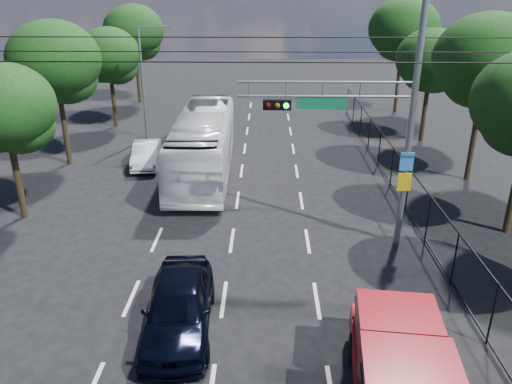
{
  "coord_description": "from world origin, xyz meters",
  "views": [
    {
      "loc": [
        1.33,
        -9.5,
        9.39
      ],
      "look_at": [
        0.99,
        6.29,
        2.8
      ],
      "focal_mm": 35.0,
      "sensor_mm": 36.0,
      "label": 1
    }
  ],
  "objects_px": {
    "red_pickup": "(403,377)",
    "white_van": "(146,154)",
    "white_bus": "(203,143)",
    "navy_hatchback": "(179,306)",
    "signal_mast": "(378,111)"
  },
  "relations": [
    {
      "from": "white_van",
      "to": "white_bus",
      "type": "bearing_deg",
      "value": -23.86
    },
    {
      "from": "navy_hatchback",
      "to": "white_van",
      "type": "relative_size",
      "value": 1.22
    },
    {
      "from": "white_bus",
      "to": "white_van",
      "type": "xyz_separation_m",
      "value": [
        -3.36,
        1.01,
        -0.98
      ]
    },
    {
      "from": "white_bus",
      "to": "navy_hatchback",
      "type": "bearing_deg",
      "value": -87.68
    },
    {
      "from": "navy_hatchback",
      "to": "white_bus",
      "type": "relative_size",
      "value": 0.41
    },
    {
      "from": "white_van",
      "to": "navy_hatchback",
      "type": "bearing_deg",
      "value": -80.8
    },
    {
      "from": "white_bus",
      "to": "white_van",
      "type": "relative_size",
      "value": 2.97
    },
    {
      "from": "white_van",
      "to": "red_pickup",
      "type": "bearing_deg",
      "value": -67.62
    },
    {
      "from": "red_pickup",
      "to": "white_van",
      "type": "xyz_separation_m",
      "value": [
        -9.84,
        17.39,
        -0.49
      ]
    },
    {
      "from": "navy_hatchback",
      "to": "white_bus",
      "type": "height_order",
      "value": "white_bus"
    },
    {
      "from": "navy_hatchback",
      "to": "white_van",
      "type": "height_order",
      "value": "navy_hatchback"
    },
    {
      "from": "signal_mast",
      "to": "white_bus",
      "type": "xyz_separation_m",
      "value": [
        -7.28,
        7.79,
        -3.62
      ]
    },
    {
      "from": "red_pickup",
      "to": "white_van",
      "type": "relative_size",
      "value": 1.5
    },
    {
      "from": "signal_mast",
      "to": "navy_hatchback",
      "type": "distance_m",
      "value": 9.58
    },
    {
      "from": "signal_mast",
      "to": "red_pickup",
      "type": "relative_size",
      "value": 1.61
    }
  ]
}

